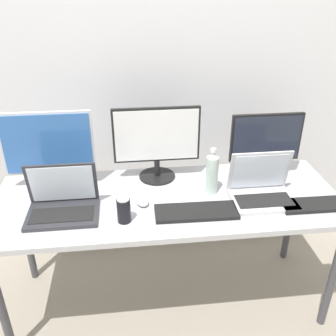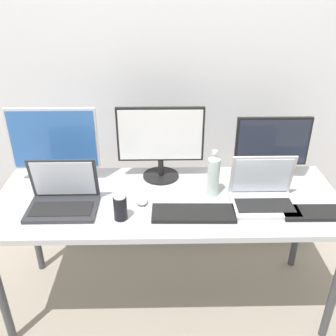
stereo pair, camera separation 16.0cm
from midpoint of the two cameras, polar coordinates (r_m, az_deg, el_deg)
name	(u,v)px [view 1 (the left image)]	position (r m, az deg, el deg)	size (l,w,h in m)	color
ground_plane	(168,297)	(2.48, -1.96, -19.15)	(16.00, 16.00, 0.00)	gray
wall_back	(157,67)	(2.33, -3.75, 15.13)	(7.00, 0.08, 2.60)	silver
work_desk	(168,207)	(2.04, -2.26, -6.06)	(1.85, 0.69, 0.74)	#424247
monitor_left	(48,149)	(2.13, -19.85, 2.75)	(0.48, 0.21, 0.44)	silver
monitor_center	(157,141)	(2.09, -3.94, 4.12)	(0.49, 0.21, 0.43)	black
monitor_right	(265,144)	(2.19, 12.61, 3.54)	(0.41, 0.21, 0.38)	black
laptop_silver	(63,202)	(1.95, -18.05, -5.07)	(0.35, 0.24, 0.25)	#2D2D33
laptop_secondary	(262,189)	(2.01, 11.87, -3.19)	(0.33, 0.24, 0.25)	silver
keyboard_main	(196,212)	(1.87, 1.87, -6.75)	(0.41, 0.15, 0.02)	black
keyboard_aux	(320,204)	(2.05, 20.16, -5.30)	(0.41, 0.13, 0.02)	black
mouse_by_keyboard	(142,201)	(1.95, -6.31, -5.08)	(0.07, 0.10, 0.03)	silver
water_bottle	(212,173)	(2.00, 4.46, -0.76)	(0.07, 0.07, 0.26)	silver
soda_can_near_keyboard	(124,210)	(1.82, -9.29, -6.43)	(0.07, 0.07, 0.13)	black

